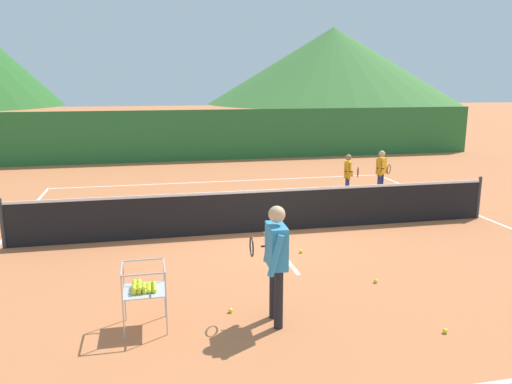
# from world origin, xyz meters

# --- Properties ---
(ground_plane) EXTENTS (120.00, 120.00, 0.00)m
(ground_plane) POSITION_xyz_m (0.00, 0.00, 0.00)
(ground_plane) COLOR #C67042
(line_baseline_far) EXTENTS (11.29, 0.08, 0.01)m
(line_baseline_far) POSITION_xyz_m (0.00, 5.97, 0.00)
(line_baseline_far) COLOR white
(line_baseline_far) RESTS_ON ground
(line_sideline_east) EXTENTS (0.08, 12.24, 0.01)m
(line_sideline_east) POSITION_xyz_m (5.65, 0.00, 0.00)
(line_sideline_east) COLOR white
(line_sideline_east) RESTS_ON ground
(line_service_center) EXTENTS (0.08, 5.33, 0.01)m
(line_service_center) POSITION_xyz_m (0.00, 0.00, 0.00)
(line_service_center) COLOR white
(line_service_center) RESTS_ON ground
(tennis_net) EXTENTS (11.00, 0.08, 1.05)m
(tennis_net) POSITION_xyz_m (0.00, 0.00, 0.50)
(tennis_net) COLOR #333338
(tennis_net) RESTS_ON ground
(instructor) EXTENTS (0.43, 0.78, 1.70)m
(instructor) POSITION_xyz_m (-0.85, -4.30, 1.02)
(instructor) COLOR black
(instructor) RESTS_ON ground
(student_0) EXTENTS (0.41, 0.71, 1.30)m
(student_0) POSITION_xyz_m (3.09, 2.64, 0.78)
(student_0) COLOR navy
(student_0) RESTS_ON ground
(student_1) EXTENTS (0.50, 0.70, 1.36)m
(student_1) POSITION_xyz_m (4.19, 2.77, 0.82)
(student_1) COLOR navy
(student_1) RESTS_ON ground
(ball_cart) EXTENTS (0.58, 0.58, 0.90)m
(ball_cart) POSITION_xyz_m (-2.66, -4.07, 0.59)
(ball_cart) COLOR #B7B7BC
(ball_cart) RESTS_ON ground
(tennis_ball_1) EXTENTS (0.07, 0.07, 0.07)m
(tennis_ball_1) POSITION_xyz_m (1.17, -3.29, 0.03)
(tennis_ball_1) COLOR yellow
(tennis_ball_1) RESTS_ON ground
(tennis_ball_2) EXTENTS (0.07, 0.07, 0.07)m
(tennis_ball_2) POSITION_xyz_m (1.32, -5.11, 0.03)
(tennis_ball_2) COLOR yellow
(tennis_ball_2) RESTS_ON ground
(tennis_ball_3) EXTENTS (0.07, 0.07, 0.07)m
(tennis_ball_3) POSITION_xyz_m (0.38, -1.57, 0.03)
(tennis_ball_3) COLOR yellow
(tennis_ball_3) RESTS_ON ground
(tennis_ball_4) EXTENTS (0.07, 0.07, 0.07)m
(tennis_ball_4) POSITION_xyz_m (-1.42, -3.87, 0.03)
(tennis_ball_4) COLOR yellow
(tennis_ball_4) RESTS_ON ground
(windscreen_fence) EXTENTS (24.85, 0.08, 2.16)m
(windscreen_fence) POSITION_xyz_m (0.00, 10.74, 1.08)
(windscreen_fence) COLOR #286B33
(windscreen_fence) RESTS_ON ground
(hill_0) EXTENTS (36.93, 36.93, 11.00)m
(hill_0) POSITION_xyz_m (24.84, 61.69, 5.50)
(hill_0) COLOR #427A38
(hill_0) RESTS_ON ground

